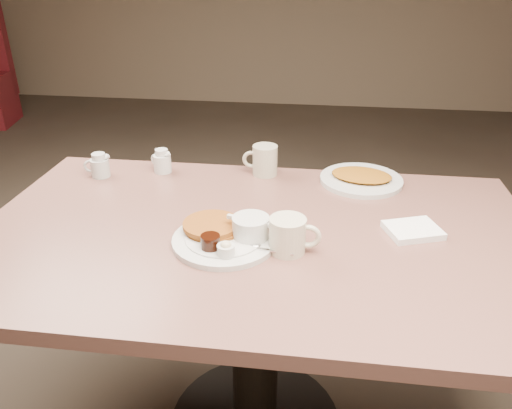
# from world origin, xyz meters

# --- Properties ---
(diner_table) EXTENTS (1.50, 0.90, 0.75)m
(diner_table) POSITION_xyz_m (0.00, 0.00, 0.58)
(diner_table) COLOR #84564C
(diner_table) RESTS_ON ground
(main_plate) EXTENTS (0.35, 0.33, 0.07)m
(main_plate) POSITION_xyz_m (-0.06, -0.06, 0.77)
(main_plate) COLOR silver
(main_plate) RESTS_ON diner_table
(coffee_mug_near) EXTENTS (0.13, 0.09, 0.09)m
(coffee_mug_near) POSITION_xyz_m (0.10, -0.09, 0.80)
(coffee_mug_near) COLOR beige
(coffee_mug_near) RESTS_ON diner_table
(napkin) EXTENTS (0.16, 0.15, 0.02)m
(napkin) POSITION_xyz_m (0.41, 0.04, 0.76)
(napkin) COLOR white
(napkin) RESTS_ON diner_table
(coffee_mug_far) EXTENTS (0.12, 0.08, 0.10)m
(coffee_mug_far) POSITION_xyz_m (-0.02, 0.39, 0.80)
(coffee_mug_far) COLOR #B1AB93
(coffee_mug_far) RESTS_ON diner_table
(creamer_left) EXTENTS (0.09, 0.07, 0.08)m
(creamer_left) POSITION_xyz_m (-0.56, 0.30, 0.79)
(creamer_left) COLOR #B7B7B3
(creamer_left) RESTS_ON diner_table
(creamer_right) EXTENTS (0.08, 0.06, 0.08)m
(creamer_right) POSITION_xyz_m (-0.36, 0.36, 0.79)
(creamer_right) COLOR silver
(creamer_right) RESTS_ON diner_table
(hash_plate) EXTENTS (0.31, 0.31, 0.04)m
(hash_plate) POSITION_xyz_m (0.30, 0.36, 0.76)
(hash_plate) COLOR beige
(hash_plate) RESTS_ON diner_table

